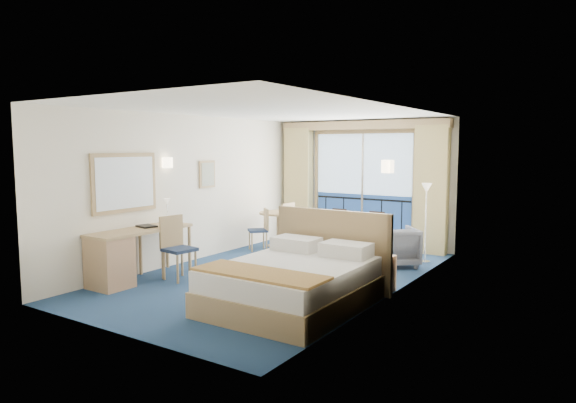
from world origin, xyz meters
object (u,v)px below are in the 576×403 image
object	(u,v)px
bed	(295,281)
table_chair_a	(292,223)
desk	(117,257)
floor_lamp	(426,203)
armchair	(395,246)
desk_chair	(176,244)
round_table	(278,220)
table_chair_b	(261,227)
nightstand	(378,274)

from	to	relation	value
bed	table_chair_a	distance (m)	3.86
desk	floor_lamp	bearing A→B (deg)	50.53
desk	table_chair_a	size ratio (longest dim) A/B	1.83
floor_lamp	desk	xyz separation A→B (m)	(-3.42, -4.15, -0.66)
table_chair_a	floor_lamp	bearing A→B (deg)	-80.17
armchair	desk_chair	distance (m)	3.83
round_table	table_chair_b	world-z (taller)	table_chair_b
desk_chair	table_chair_a	size ratio (longest dim) A/B	1.07
table_chair_a	table_chair_b	bearing A→B (deg)	139.06
desk	desk_chair	xyz separation A→B (m)	(0.44, 0.81, 0.12)
nightstand	desk	xyz separation A→B (m)	(-3.46, -1.91, 0.19)
bed	desk_chair	distance (m)	2.38
nightstand	table_chair_a	xyz separation A→B (m)	(-2.77, 1.98, 0.27)
nightstand	desk	distance (m)	3.96
nightstand	desk	bearing A→B (deg)	-151.13
desk	table_chair_a	distance (m)	3.95
floor_lamp	table_chair_a	distance (m)	2.80
bed	round_table	size ratio (longest dim) A/B	2.73
desk_chair	armchair	bearing A→B (deg)	-35.10
nightstand	floor_lamp	world-z (taller)	floor_lamp
bed	nightstand	world-z (taller)	bed
armchair	desk	bearing A→B (deg)	9.65
desk	table_chair_b	world-z (taller)	table_chair_b
floor_lamp	table_chair_b	world-z (taller)	floor_lamp
nightstand	armchair	size ratio (longest dim) A/B	0.70
nightstand	armchair	distance (m)	1.75
bed	round_table	xyz separation A→B (m)	(-2.51, 3.30, 0.23)
armchair	round_table	world-z (taller)	round_table
desk_chair	round_table	size ratio (longest dim) A/B	1.24
bed	armchair	size ratio (longest dim) A/B	2.92
armchair	desk_chair	world-z (taller)	desk_chair
bed	nightstand	bearing A→B (deg)	62.17
round_table	table_chair_a	bearing A→B (deg)	-9.76
bed	desk_chair	xyz separation A→B (m)	(-2.37, 0.15, 0.24)
nightstand	armchair	xyz separation A→B (m)	(-0.42, 1.69, 0.08)
bed	desk	world-z (taller)	bed
nightstand	table_chair_a	world-z (taller)	table_chair_a
desk	desk_chair	world-z (taller)	desk_chair
bed	desk	bearing A→B (deg)	-166.79
round_table	table_chair_b	size ratio (longest dim) A/B	0.95
armchair	floor_lamp	size ratio (longest dim) A/B	0.53
desk	desk_chair	bearing A→B (deg)	61.68
desk	table_chair_a	xyz separation A→B (m)	(0.69, 3.89, 0.08)
desk_chair	table_chair_b	xyz separation A→B (m)	(-0.21, 2.61, -0.09)
floor_lamp	table_chair_a	size ratio (longest dim) A/B	1.53
floor_lamp	round_table	world-z (taller)	floor_lamp
desk_chair	round_table	distance (m)	3.15
desk	table_chair_b	size ratio (longest dim) A/B	2.03
desk	round_table	distance (m)	3.97
round_table	desk_chair	bearing A→B (deg)	-87.34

